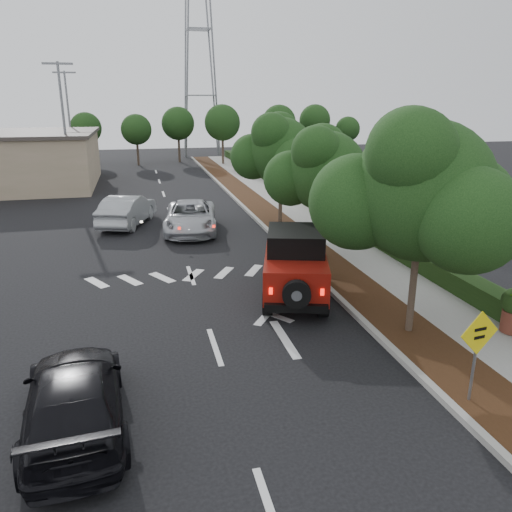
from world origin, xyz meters
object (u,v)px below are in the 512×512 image
object	(u,v)px
red_jeep	(295,263)
silver_suv_ahead	(191,217)
black_suv_oncoming	(75,398)
speed_hump_sign	(477,344)

from	to	relation	value
red_jeep	silver_suv_ahead	world-z (taller)	red_jeep
red_jeep	silver_suv_ahead	bearing A→B (deg)	121.02
silver_suv_ahead	black_suv_oncoming	distance (m)	16.17
red_jeep	speed_hump_sign	size ratio (longest dim) A/B	2.21
red_jeep	speed_hump_sign	bearing A→B (deg)	-58.91
silver_suv_ahead	black_suv_oncoming	bearing A→B (deg)	-96.77
silver_suv_ahead	red_jeep	bearing A→B (deg)	-67.77
silver_suv_ahead	speed_hump_sign	size ratio (longest dim) A/B	2.56
black_suv_oncoming	speed_hump_sign	size ratio (longest dim) A/B	2.24
silver_suv_ahead	speed_hump_sign	bearing A→B (deg)	-67.74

